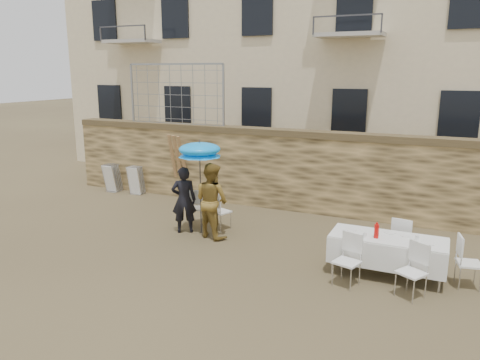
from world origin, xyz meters
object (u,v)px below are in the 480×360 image
at_px(table_chair_front_right, 411,271).
at_px(chair_stack_right, 138,179).
at_px(chair_stack_left, 116,177).
at_px(table_chair_side, 469,262).
at_px(couple_chair_left, 196,207).
at_px(couple_chair_right, 221,210).
at_px(man_suit, 184,200).
at_px(banquet_table, 388,239).
at_px(table_chair_back, 403,240).
at_px(woman_dress, 212,200).
at_px(soda_bottle, 376,231).
at_px(umbrella, 200,152).
at_px(table_chair_front_left, 347,261).

relative_size(table_chair_front_right, chair_stack_right, 1.04).
bearing_deg(chair_stack_left, table_chair_side, -16.09).
xyz_separation_m(couple_chair_left, couple_chair_right, (0.70, 0.00, 0.00)).
distance_m(man_suit, banquet_table, 4.80).
xyz_separation_m(man_suit, table_chair_front_right, (5.27, -1.27, -0.33)).
height_order(table_chair_back, chair_stack_left, table_chair_back).
xyz_separation_m(woman_dress, chair_stack_left, (-4.88, 2.54, -0.42)).
bearing_deg(table_chair_side, soda_bottle, 86.90).
bearing_deg(soda_bottle, couple_chair_left, 165.00).
bearing_deg(table_chair_side, couple_chair_right, 67.92).
xyz_separation_m(man_suit, table_chair_side, (6.17, -0.42, -0.33)).
xyz_separation_m(umbrella, chair_stack_left, (-4.53, 2.44, -1.51)).
relative_size(soda_bottle, table_chair_front_right, 0.27).
xyz_separation_m(chair_stack_left, chair_stack_right, (0.90, 0.00, 0.00)).
relative_size(banquet_table, chair_stack_right, 2.28).
xyz_separation_m(couple_chair_left, soda_bottle, (4.57, -1.22, 0.43)).
bearing_deg(table_chair_side, banquet_table, 82.11).
relative_size(couple_chair_right, banquet_table, 0.46).
height_order(couple_chair_right, table_chair_front_right, same).
xyz_separation_m(man_suit, couple_chair_right, (0.70, 0.55, -0.33)).
relative_size(couple_chair_right, table_chair_back, 1.00).
relative_size(table_chair_front_left, table_chair_side, 1.00).
height_order(woman_dress, table_chair_front_right, woman_dress).
bearing_deg(chair_stack_left, man_suit, -31.67).
xyz_separation_m(table_chair_back, table_chair_side, (1.20, -0.70, 0.00)).
bearing_deg(soda_bottle, couple_chair_right, 162.44).
bearing_deg(table_chair_front_right, couple_chair_left, -168.76).
distance_m(umbrella, chair_stack_left, 5.36).
relative_size(umbrella, table_chair_side, 2.18).
relative_size(man_suit, banquet_table, 0.77).
relative_size(couple_chair_left, soda_bottle, 3.69).
distance_m(couple_chair_right, chair_stack_left, 5.22).
bearing_deg(table_chair_front_right, woman_dress, -165.41).
relative_size(umbrella, table_chair_front_left, 2.18).
relative_size(man_suit, table_chair_front_left, 1.68).
height_order(umbrella, table_chair_front_right, umbrella).
distance_m(umbrella, chair_stack_right, 4.63).
distance_m(couple_chair_right, table_chair_side, 5.55).
distance_m(man_suit, table_chair_back, 4.99).
bearing_deg(couple_chair_left, umbrella, 107.08).
relative_size(banquet_table, table_chair_side, 2.19).
height_order(banquet_table, chair_stack_left, chair_stack_left).
height_order(banquet_table, table_chair_front_right, table_chair_front_right).
distance_m(banquet_table, table_chair_side, 1.43).
xyz_separation_m(man_suit, soda_bottle, (4.57, -0.67, 0.10)).
height_order(soda_bottle, table_chair_side, soda_bottle).
bearing_deg(man_suit, table_chair_back, 153.33).
bearing_deg(couple_chair_right, table_chair_front_right, 178.99).
bearing_deg(table_chair_back, couple_chair_left, 5.53).
height_order(table_chair_side, chair_stack_left, table_chair_side).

